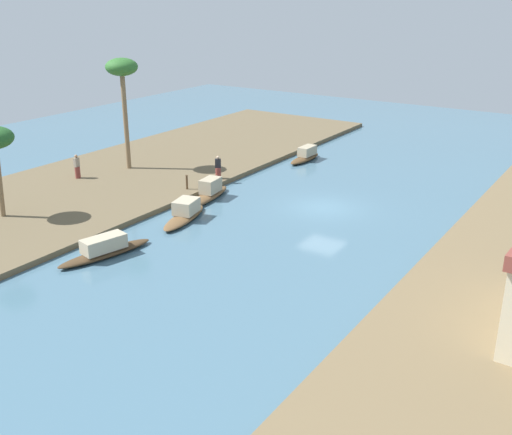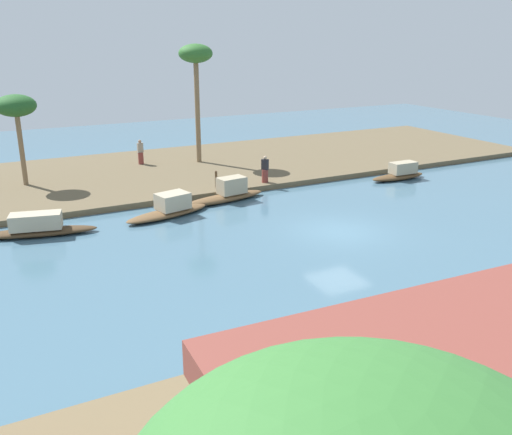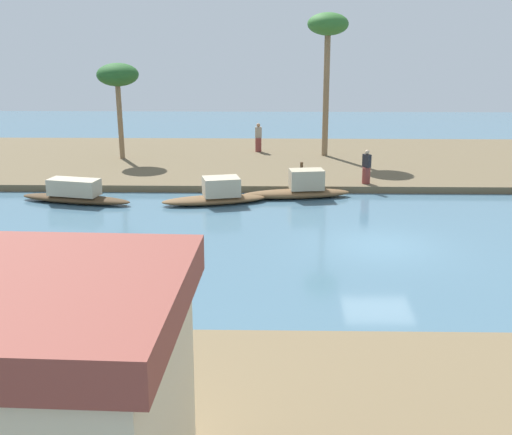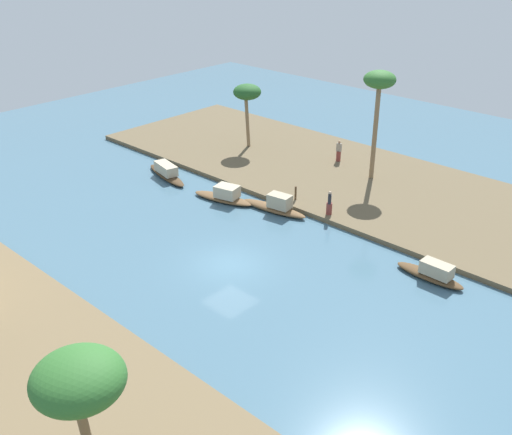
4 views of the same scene
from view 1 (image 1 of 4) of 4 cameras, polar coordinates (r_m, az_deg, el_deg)
The scene contains 10 objects.
river_water at distance 37.76m, azimuth 6.33°, elevation 0.92°, with size 76.05×76.05×0.00m, color #476B7F.
riverbank_left at distance 45.85m, azimuth -10.18°, elevation 4.47°, with size 46.77×13.64×0.32m, color brown.
sampan_midstream at distance 35.67m, azimuth -6.67°, elevation 0.44°, with size 4.73×2.22×1.17m.
sampan_upstream_small at distance 31.50m, azimuth -13.99°, elevation -2.88°, with size 5.28×2.19×1.07m.
sampan_open_hull at distance 48.18m, azimuth 4.68°, elevation 5.82°, with size 3.96×1.09×1.10m.
sampan_with_red_awning at distance 39.03m, azimuth -4.49°, elevation 2.33°, with size 5.01×1.73×1.31m.
person_on_near_bank at distance 44.02m, azimuth -16.41°, elevation 4.45°, with size 0.40×0.38×1.68m.
person_by_mooring at distance 42.20m, azimuth -3.57°, elevation 4.54°, with size 0.53×0.53×1.62m.
mooring_post at distance 40.15m, azimuth -6.50°, elevation 3.32°, with size 0.14×0.14×0.96m, color #4C3823.
palm_tree_left_near at distance 44.51m, azimuth -12.45°, elevation 13.09°, with size 2.25×2.25×7.90m.
Camera 1 is at (31.84, 15.91, 12.60)m, focal length 42.68 mm.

